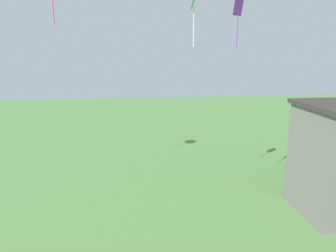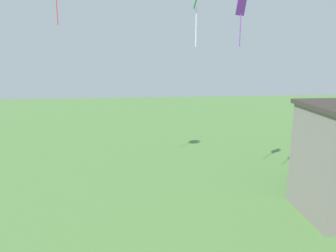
% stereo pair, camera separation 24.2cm
% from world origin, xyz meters
% --- Properties ---
extents(kite_green_diamond, '(0.48, 0.81, 2.96)m').
position_xyz_m(kite_green_diamond, '(2.06, 14.89, 10.99)').
color(kite_green_diamond, green).
extents(kite_purple_streamer, '(0.71, 0.56, 2.61)m').
position_xyz_m(kite_purple_streamer, '(4.53, 15.15, 10.74)').
color(kite_purple_streamer, purple).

